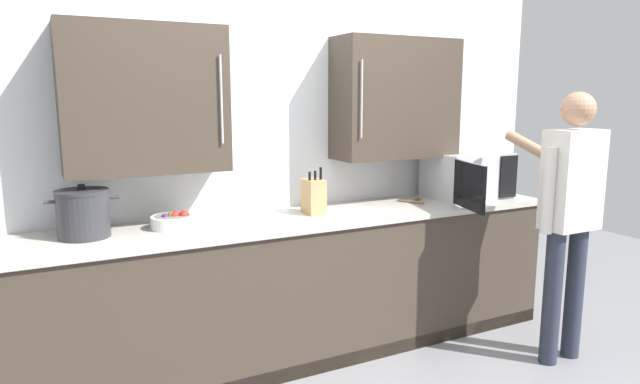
{
  "coord_description": "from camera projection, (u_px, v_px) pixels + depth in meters",
  "views": [
    {
      "loc": [
        -1.37,
        -2.2,
        1.64
      ],
      "look_at": [
        0.15,
        0.77,
        1.06
      ],
      "focal_mm": 31.02,
      "sensor_mm": 36.0,
      "label": 1
    }
  ],
  "objects": [
    {
      "name": "person_figure",
      "position": [
        569.0,
        204.0,
        3.34
      ],
      "size": [
        0.44,
        0.64,
        1.67
      ],
      "color": "#282D3D",
      "rests_on": "ground_plane"
    },
    {
      "name": "knife_block",
      "position": [
        314.0,
        196.0,
        3.47
      ],
      "size": [
        0.11,
        0.15,
        0.3
      ],
      "color": "tan",
      "rests_on": "counter_unit"
    },
    {
      "name": "microwave_oven",
      "position": [
        465.0,
        175.0,
        4.01
      ],
      "size": [
        0.68,
        0.8,
        0.33
      ],
      "color": "#B7BABF",
      "rests_on": "counter_unit"
    },
    {
      "name": "back_wall_tiled",
      "position": [
        275.0,
        133.0,
        3.57
      ],
      "size": [
        4.26,
        0.44,
        2.63
      ],
      "color": "silver",
      "rests_on": "ground_plane"
    },
    {
      "name": "fruit_bowl",
      "position": [
        173.0,
        221.0,
        3.1
      ],
      "size": [
        0.24,
        0.24,
        0.1
      ],
      "color": "white",
      "rests_on": "counter_unit"
    },
    {
      "name": "stock_pot",
      "position": [
        83.0,
        214.0,
        2.88
      ],
      "size": [
        0.36,
        0.27,
        0.28
      ],
      "color": "#2D2D33",
      "rests_on": "counter_unit"
    },
    {
      "name": "counter_unit",
      "position": [
        295.0,
        288.0,
        3.47
      ],
      "size": [
        3.66,
        0.62,
        0.91
      ],
      "color": "#3D3328",
      "rests_on": "ground_plane"
    },
    {
      "name": "wooden_spoon",
      "position": [
        414.0,
        200.0,
        3.89
      ],
      "size": [
        0.21,
        0.19,
        0.02
      ],
      "color": "brown",
      "rests_on": "counter_unit"
    }
  ]
}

